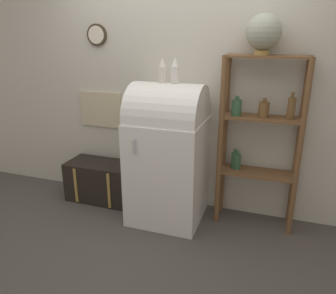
% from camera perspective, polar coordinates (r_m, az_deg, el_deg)
% --- Properties ---
extents(ground_plane, '(12.00, 12.00, 0.00)m').
position_cam_1_polar(ground_plane, '(3.35, -1.22, -13.54)').
color(ground_plane, '#4C4742').
extents(wall_back, '(7.00, 0.09, 2.70)m').
position_cam_1_polar(wall_back, '(3.40, 1.91, 11.35)').
color(wall_back, beige).
rests_on(wall_back, ground_plane).
extents(refrigerator, '(0.70, 0.71, 1.38)m').
position_cam_1_polar(refrigerator, '(3.21, -0.02, -0.75)').
color(refrigerator, white).
rests_on(refrigerator, ground_plane).
extents(suitcase_trunk, '(0.75, 0.39, 0.44)m').
position_cam_1_polar(suitcase_trunk, '(3.82, -11.57, -5.81)').
color(suitcase_trunk, black).
rests_on(suitcase_trunk, ground_plane).
extents(shelf_unit, '(0.75, 0.28, 1.63)m').
position_cam_1_polar(shelf_unit, '(3.16, 15.57, 2.41)').
color(shelf_unit, brown).
rests_on(shelf_unit, ground_plane).
extents(globe, '(0.30, 0.30, 0.34)m').
position_cam_1_polar(globe, '(3.04, 16.29, 18.64)').
color(globe, '#AD8942').
rests_on(globe, shelf_unit).
extents(vase_left, '(0.07, 0.07, 0.22)m').
position_cam_1_polar(vase_left, '(3.07, -0.95, 13.09)').
color(vase_left, silver).
rests_on(vase_left, refrigerator).
extents(vase_center, '(0.07, 0.07, 0.23)m').
position_cam_1_polar(vase_center, '(3.02, 1.23, 13.07)').
color(vase_center, white).
rests_on(vase_center, refrigerator).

